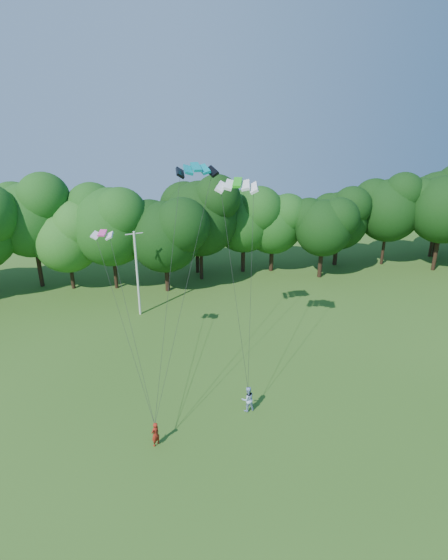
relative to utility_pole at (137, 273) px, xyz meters
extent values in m
cylinder|color=silver|center=(0.00, 0.00, -0.11)|extent=(0.22, 0.22, 8.71)
cube|color=silver|center=(0.00, 0.00, 4.03)|extent=(1.70, 0.54, 0.08)
imported|color=maroon|center=(0.73, -18.97, -3.62)|extent=(0.73, 0.71, 1.68)
imported|color=#9EB8DC|center=(7.16, -16.78, -3.51)|extent=(1.02, 0.85, 1.90)
cube|color=#048590|center=(4.93, -9.01, 11.22)|extent=(3.09, 1.64, 0.56)
cube|color=green|center=(7.44, -11.46, 10.43)|extent=(3.10, 2.11, 0.57)
cube|color=#E64096|center=(-2.01, -9.72, 6.88)|extent=(1.70, 1.16, 0.37)
cylinder|color=#342514|center=(7.53, 8.56, -2.05)|extent=(0.50, 0.50, 4.82)
ellipsoid|color=black|center=(7.53, 8.56, 4.30)|extent=(9.64, 9.64, 10.52)
cylinder|color=#352315|center=(40.85, 10.93, -2.64)|extent=(0.45, 0.45, 3.64)
ellipsoid|color=#1F5419|center=(40.85, 10.93, 2.15)|extent=(7.27, 7.27, 7.94)
camera|label=1|loc=(0.88, -40.95, 15.34)|focal=28.00mm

